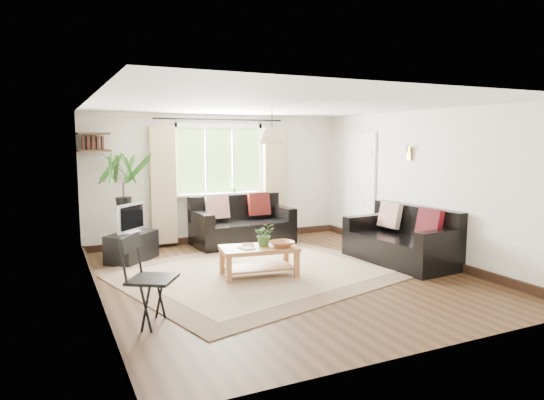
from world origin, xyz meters
name	(u,v)px	position (x,y,z in m)	size (l,w,h in m)	color
floor	(284,276)	(0.00, 0.00, 0.00)	(5.50, 5.50, 0.00)	black
ceiling	(285,105)	(0.00, 0.00, 2.40)	(5.50, 5.50, 0.00)	white
wall_back	(219,178)	(0.00, 2.75, 1.20)	(5.00, 0.02, 2.40)	white
wall_front	(425,223)	(0.00, -2.75, 1.20)	(5.00, 0.02, 2.40)	white
wall_left	(94,202)	(-2.50, 0.00, 1.20)	(0.02, 5.50, 2.40)	white
wall_right	(423,185)	(2.50, 0.00, 1.20)	(0.02, 5.50, 2.40)	white
rug	(259,272)	(-0.25, 0.34, 0.01)	(3.79, 3.24, 0.02)	#C1B495
window	(220,160)	(0.00, 2.71, 1.55)	(2.50, 0.16, 2.16)	white
door	(359,188)	(2.47, 1.70, 1.00)	(0.06, 0.96, 2.06)	silver
corner_shelf	(93,142)	(-2.25, 2.50, 1.89)	(0.50, 0.50, 0.34)	black
pendant_lamp	(272,131)	(0.00, 0.40, 2.05)	(0.36, 0.36, 0.54)	beige
wall_sconce	(408,151)	(2.43, 0.30, 1.74)	(0.12, 0.12, 0.28)	beige
sofa_back	(243,222)	(0.27, 2.24, 0.43)	(1.81, 0.91, 0.85)	black
sofa_right	(400,237)	(1.99, -0.09, 0.42)	(0.89, 1.78, 0.84)	black
coffee_table	(259,262)	(-0.33, 0.14, 0.22)	(1.06, 0.58, 0.43)	brown
table_plant	(264,234)	(-0.23, 0.17, 0.60)	(0.30, 0.26, 0.33)	#376026
bowl	(282,244)	(-0.04, 0.00, 0.48)	(0.33, 0.33, 0.08)	#9B5A35
book_a	(242,249)	(-0.61, 0.08, 0.44)	(0.16, 0.23, 0.02)	silver
book_b	(242,245)	(-0.52, 0.28, 0.45)	(0.17, 0.23, 0.02)	brown
tv_stand	(132,247)	(-1.80, 1.85, 0.23)	(0.84, 0.47, 0.45)	black
tv	(131,218)	(-1.80, 1.85, 0.70)	(0.65, 0.22, 0.50)	#A5A5AA
palm_stand	(124,204)	(-1.83, 2.36, 0.86)	(0.67, 0.67, 1.72)	black
folding_chair	(153,281)	(-2.05, -1.03, 0.47)	(0.49, 0.49, 0.95)	black
sill_plant	(234,185)	(0.25, 2.63, 1.06)	(0.14, 0.10, 0.27)	#2D6023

